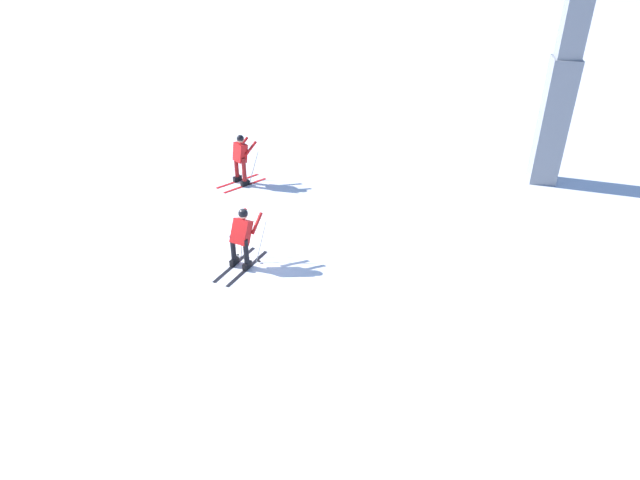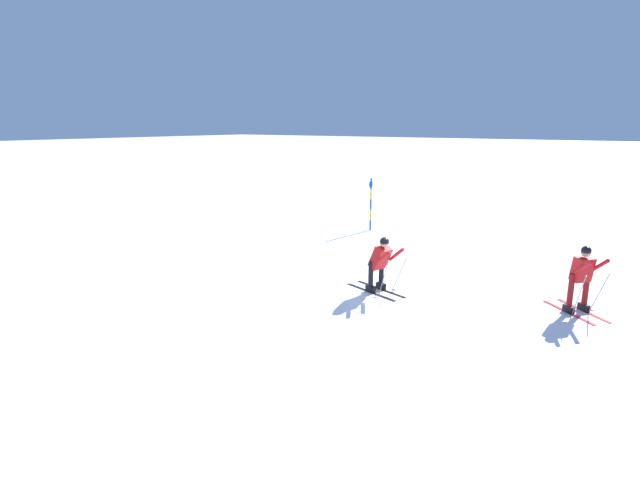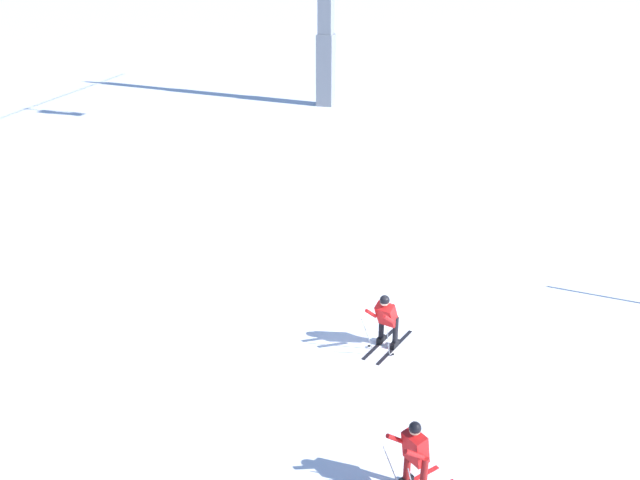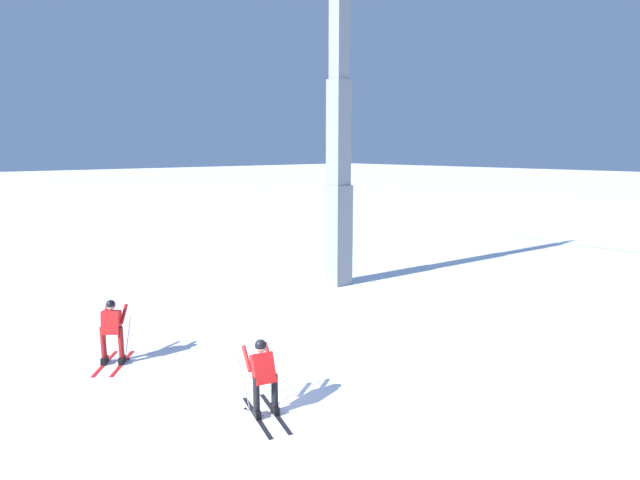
% 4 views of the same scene
% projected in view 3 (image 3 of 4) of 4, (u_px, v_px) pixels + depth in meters
% --- Properties ---
extents(ground_plane, '(260.00, 260.00, 0.00)m').
position_uv_depth(ground_plane, '(401.00, 365.00, 15.93)').
color(ground_plane, white).
extents(skier_carving_main, '(1.81, 1.03, 1.61)m').
position_uv_depth(skier_carving_main, '(386.00, 317.00, 16.21)').
color(skier_carving_main, black).
rests_on(skier_carving_main, ground_plane).
extents(lift_tower_far, '(0.89, 2.41, 12.18)m').
position_uv_depth(lift_tower_far, '(326.00, 13.00, 36.76)').
color(lift_tower_far, gray).
rests_on(lift_tower_far, ground_plane).
extents(skier_distant_uphill, '(1.56, 1.40, 1.63)m').
position_uv_depth(skier_distant_uphill, '(415.00, 453.00, 11.95)').
color(skier_distant_uphill, red).
rests_on(skier_distant_uphill, ground_plane).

